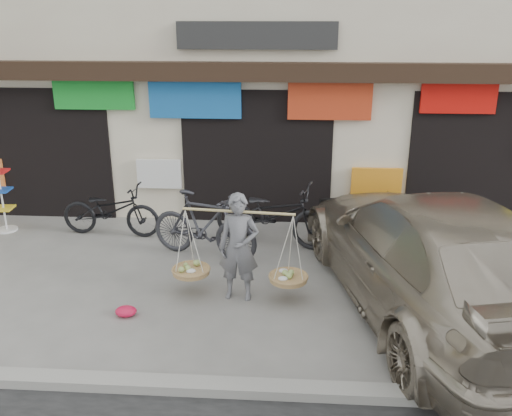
# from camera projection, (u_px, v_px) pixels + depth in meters

# --- Properties ---
(ground) EXTENTS (70.00, 70.00, 0.00)m
(ground) POSITION_uv_depth(u_px,v_px,m) (241.00, 304.00, 8.04)
(ground) COLOR gray
(ground) RESTS_ON ground
(kerb) EXTENTS (70.00, 0.25, 0.12)m
(kerb) POSITION_uv_depth(u_px,v_px,m) (225.00, 387.00, 6.14)
(kerb) COLOR gray
(kerb) RESTS_ON ground
(shophouse_block) EXTENTS (14.00, 6.32, 7.00)m
(shophouse_block) POSITION_uv_depth(u_px,v_px,m) (265.00, 42.00, 12.92)
(shophouse_block) COLOR beige
(shophouse_block) RESTS_ON ground
(street_vendor) EXTENTS (2.04, 0.70, 1.65)m
(street_vendor) POSITION_uv_depth(u_px,v_px,m) (239.00, 251.00, 7.99)
(street_vendor) COLOR slate
(street_vendor) RESTS_ON ground
(bike_0) EXTENTS (1.99, 0.83, 1.02)m
(bike_0) POSITION_uv_depth(u_px,v_px,m) (111.00, 210.00, 10.42)
(bike_0) COLOR black
(bike_0) RESTS_ON ground
(bike_1) EXTENTS (2.08, 1.18, 1.21)m
(bike_1) POSITION_uv_depth(u_px,v_px,m) (204.00, 225.00, 9.42)
(bike_1) COLOR #2E2F34
(bike_1) RESTS_ON ground
(bike_2) EXTENTS (2.39, 1.36, 1.19)m
(bike_2) POSITION_uv_depth(u_px,v_px,m) (273.00, 214.00, 9.97)
(bike_2) COLOR black
(bike_2) RESTS_ON ground
(suv) EXTENTS (3.69, 6.41, 1.75)m
(suv) POSITION_uv_depth(u_px,v_px,m) (431.00, 254.00, 7.64)
(suv) COLOR #A59985
(suv) RESTS_ON ground
(display_rack) EXTENTS (0.41, 0.41, 1.50)m
(display_rack) POSITION_uv_depth(u_px,v_px,m) (2.00, 202.00, 10.61)
(display_rack) COLOR silver
(display_rack) RESTS_ON ground
(red_bag) EXTENTS (0.31, 0.25, 0.14)m
(red_bag) POSITION_uv_depth(u_px,v_px,m) (126.00, 311.00, 7.71)
(red_bag) COLOR red
(red_bag) RESTS_ON ground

